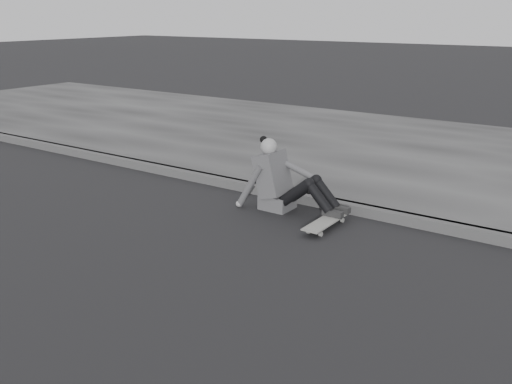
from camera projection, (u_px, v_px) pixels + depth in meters
ground at (144, 271)px, 5.29m from camera, size 80.00×80.00×0.00m
curb at (288, 195)px, 7.30m from camera, size 24.00×0.16×0.12m
sidewalk at (380, 150)px, 9.68m from camera, size 24.00×6.00×0.12m
skateboard at (326, 222)px, 6.34m from camera, size 0.20×0.78×0.09m
seated_woman at (282, 181)px, 6.84m from camera, size 1.38×0.46×0.88m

